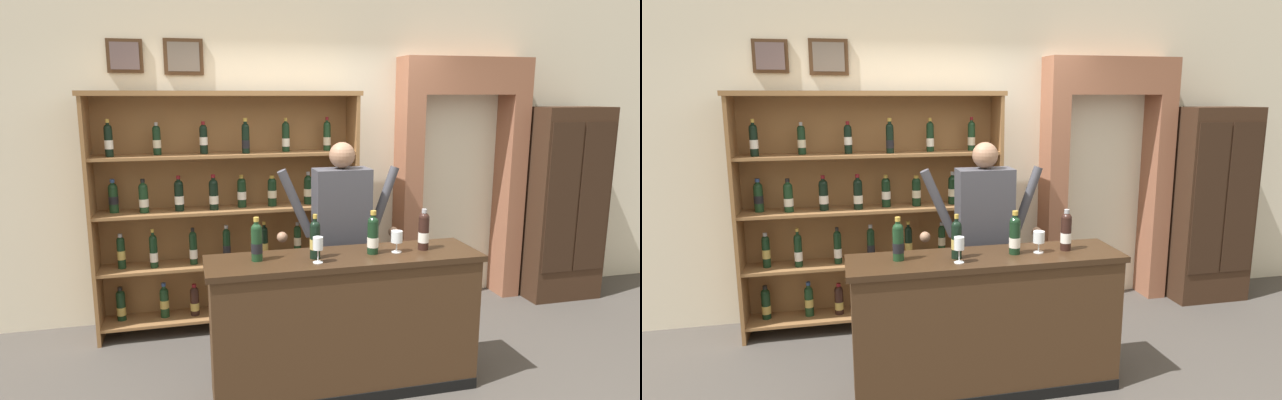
% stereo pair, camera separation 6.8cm
% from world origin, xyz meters
% --- Properties ---
extents(ground_plane, '(14.00, 14.00, 0.02)m').
position_xyz_m(ground_plane, '(0.00, 0.00, -0.01)').
color(ground_plane, '#47423D').
extents(back_wall, '(12.00, 0.19, 3.22)m').
position_xyz_m(back_wall, '(-0.00, 1.63, 1.61)').
color(back_wall, beige).
rests_on(back_wall, ground).
extents(wine_shelf, '(2.26, 0.36, 2.06)m').
position_xyz_m(wine_shelf, '(-0.67, 1.27, 1.08)').
color(wine_shelf, olive).
rests_on(wine_shelf, ground).
extents(archway_doorway, '(1.28, 0.45, 2.37)m').
position_xyz_m(archway_doorway, '(1.58, 1.48, 1.34)').
color(archway_doorway, '#935B42').
rests_on(archway_doorway, ground).
extents(side_cabinet, '(0.74, 0.44, 1.91)m').
position_xyz_m(side_cabinet, '(2.63, 1.20, 0.96)').
color(side_cabinet, '#382316').
rests_on(side_cabinet, ground).
extents(tasting_counter, '(1.86, 0.49, 0.97)m').
position_xyz_m(tasting_counter, '(-0.01, -0.00, 0.48)').
color(tasting_counter, '#422B19').
rests_on(tasting_counter, ground).
extents(shopkeeper, '(0.97, 0.22, 1.68)m').
position_xyz_m(shopkeeper, '(0.12, 0.53, 1.04)').
color(shopkeeper, '#2D3347').
rests_on(shopkeeper, ground).
extents(tasting_bottle_vin_santo, '(0.07, 0.07, 0.29)m').
position_xyz_m(tasting_bottle_vin_santo, '(-0.59, 0.03, 1.10)').
color(tasting_bottle_vin_santo, '#19381E').
rests_on(tasting_bottle_vin_santo, tasting_counter).
extents(tasting_bottle_brunello, '(0.07, 0.07, 0.30)m').
position_xyz_m(tasting_bottle_brunello, '(-0.21, -0.01, 1.10)').
color(tasting_bottle_brunello, black).
rests_on(tasting_bottle_brunello, tasting_counter).
extents(tasting_bottle_rosso, '(0.08, 0.08, 0.30)m').
position_xyz_m(tasting_bottle_rosso, '(0.19, 0.00, 1.10)').
color(tasting_bottle_rosso, black).
rests_on(tasting_bottle_rosso, tasting_counter).
extents(tasting_bottle_grappa, '(0.07, 0.07, 0.29)m').
position_xyz_m(tasting_bottle_grappa, '(0.57, 0.01, 1.10)').
color(tasting_bottle_grappa, black).
rests_on(tasting_bottle_grappa, tasting_counter).
extents(wine_glass_left, '(0.08, 0.08, 0.15)m').
position_xyz_m(wine_glass_left, '(0.36, -0.01, 1.07)').
color(wine_glass_left, silver).
rests_on(wine_glass_left, tasting_counter).
extents(wine_glass_center, '(0.07, 0.07, 0.17)m').
position_xyz_m(wine_glass_center, '(-0.22, -0.11, 1.09)').
color(wine_glass_center, silver).
rests_on(wine_glass_center, tasting_counter).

